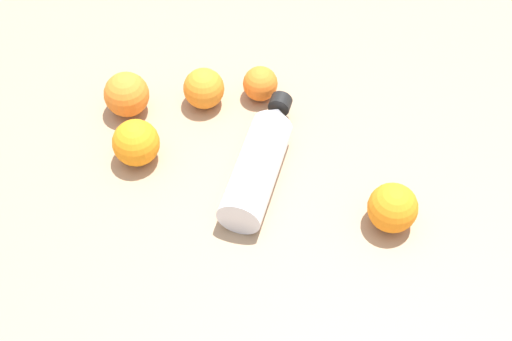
# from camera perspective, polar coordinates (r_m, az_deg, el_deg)

# --- Properties ---
(ground_plane) EXTENTS (2.40, 2.40, 0.00)m
(ground_plane) POSITION_cam_1_polar(r_m,az_deg,el_deg) (1.16, -0.83, 0.12)
(ground_plane) COLOR #9E7F60
(water_bottle) EXTENTS (0.22, 0.22, 0.07)m
(water_bottle) POSITION_cam_1_polar(r_m,az_deg,el_deg) (1.13, 0.32, 0.87)
(water_bottle) COLOR silver
(water_bottle) RESTS_ON ground_plane
(orange_0) EXTENTS (0.08, 0.08, 0.08)m
(orange_0) POSITION_cam_1_polar(r_m,az_deg,el_deg) (1.24, -10.29, 5.99)
(orange_0) COLOR orange
(orange_0) RESTS_ON ground_plane
(orange_1) EXTENTS (0.08, 0.08, 0.08)m
(orange_1) POSITION_cam_1_polar(r_m,az_deg,el_deg) (1.16, -9.55, 2.19)
(orange_1) COLOR orange
(orange_1) RESTS_ON ground_plane
(orange_2) EXTENTS (0.07, 0.07, 0.07)m
(orange_2) POSITION_cam_1_polar(r_m,az_deg,el_deg) (1.24, -4.18, 6.55)
(orange_2) COLOR orange
(orange_2) RESTS_ON ground_plane
(orange_3) EXTENTS (0.06, 0.06, 0.06)m
(orange_3) POSITION_cam_1_polar(r_m,az_deg,el_deg) (1.25, 0.34, 6.94)
(orange_3) COLOR orange
(orange_3) RESTS_ON ground_plane
(orange_4) EXTENTS (0.08, 0.08, 0.08)m
(orange_4) POSITION_cam_1_polar(r_m,az_deg,el_deg) (1.09, 10.85, -2.94)
(orange_4) COLOR orange
(orange_4) RESTS_ON ground_plane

